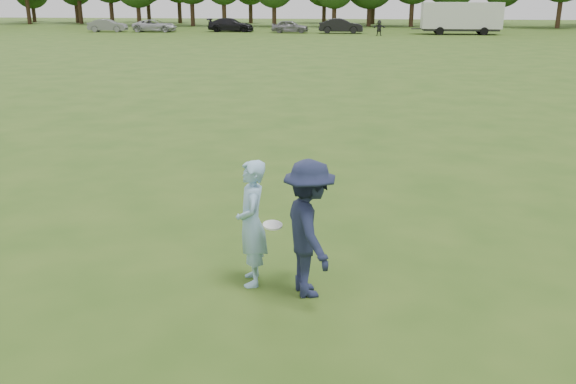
# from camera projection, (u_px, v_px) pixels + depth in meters

# --- Properties ---
(ground) EXTENTS (200.00, 200.00, 0.00)m
(ground) POSITION_uv_depth(u_px,v_px,m) (237.00, 281.00, 8.82)
(ground) COLOR #2B4B15
(ground) RESTS_ON ground
(thrower) EXTENTS (0.56, 0.74, 1.81)m
(thrower) POSITION_uv_depth(u_px,v_px,m) (252.00, 223.00, 8.52)
(thrower) COLOR #91BEE0
(thrower) RESTS_ON ground
(defender) EXTENTS (1.11, 1.41, 1.91)m
(defender) POSITION_uv_depth(u_px,v_px,m) (309.00, 229.00, 8.19)
(defender) COLOR #1B213C
(defender) RESTS_ON ground
(player_far_d) EXTENTS (1.44, 0.53, 1.53)m
(player_far_d) POSITION_uv_depth(u_px,v_px,m) (379.00, 28.00, 61.21)
(player_far_d) COLOR #272727
(player_far_d) RESTS_ON ground
(car_b) EXTENTS (4.30, 1.85, 1.38)m
(car_b) POSITION_uv_depth(u_px,v_px,m) (108.00, 25.00, 67.32)
(car_b) COLOR slate
(car_b) RESTS_ON ground
(car_c) EXTENTS (4.94, 2.49, 1.34)m
(car_c) POSITION_uv_depth(u_px,v_px,m) (155.00, 26.00, 67.28)
(car_c) COLOR #B5B5BA
(car_c) RESTS_ON ground
(car_d) EXTENTS (5.15, 2.24, 1.48)m
(car_d) POSITION_uv_depth(u_px,v_px,m) (231.00, 25.00, 67.58)
(car_d) COLOR black
(car_d) RESTS_ON ground
(car_e) EXTENTS (3.99, 1.65, 1.35)m
(car_e) POSITION_uv_depth(u_px,v_px,m) (290.00, 26.00, 65.55)
(car_e) COLOR slate
(car_e) RESTS_ON ground
(car_f) EXTENTS (4.71, 1.73, 1.54)m
(car_f) POSITION_uv_depth(u_px,v_px,m) (341.00, 26.00, 64.78)
(car_f) COLOR black
(car_f) RESTS_ON ground
(disc_in_play) EXTENTS (0.32, 0.32, 0.07)m
(disc_in_play) POSITION_uv_depth(u_px,v_px,m) (273.00, 225.00, 8.28)
(disc_in_play) COLOR white
(disc_in_play) RESTS_ON ground
(cargo_trailer) EXTENTS (9.00, 2.75, 3.20)m
(cargo_trailer) POSITION_uv_depth(u_px,v_px,m) (461.00, 17.00, 62.68)
(cargo_trailer) COLOR silver
(cargo_trailer) RESTS_ON ground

